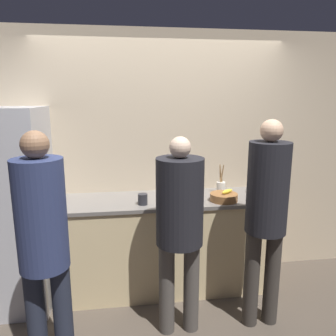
# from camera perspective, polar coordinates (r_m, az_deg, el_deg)

# --- Properties ---
(ground_plane) EXTENTS (14.00, 14.00, 0.00)m
(ground_plane) POSITION_cam_1_polar(r_m,az_deg,el_deg) (3.36, 0.37, -22.92)
(ground_plane) COLOR #4C4238
(wall_back) EXTENTS (5.20, 0.06, 2.60)m
(wall_back) POSITION_cam_1_polar(r_m,az_deg,el_deg) (3.48, -1.21, 1.74)
(wall_back) COLOR #C6B293
(wall_back) RESTS_ON ground_plane
(counter) EXTENTS (2.14, 0.66, 0.96)m
(counter) POSITION_cam_1_polar(r_m,az_deg,el_deg) (3.43, -0.52, -12.84)
(counter) COLOR beige
(counter) RESTS_ON ground_plane
(refrigerator) EXTENTS (0.71, 0.74, 1.85)m
(refrigerator) POSITION_cam_1_polar(r_m,az_deg,el_deg) (3.35, -25.99, -6.53)
(refrigerator) COLOR #B7B7BC
(refrigerator) RESTS_ON ground_plane
(person_left) EXTENTS (0.32, 0.32, 1.74)m
(person_left) POSITION_cam_1_polar(r_m,az_deg,el_deg) (2.33, -20.91, -11.78)
(person_left) COLOR #232838
(person_left) RESTS_ON ground_plane
(person_center) EXTENTS (0.37, 0.37, 1.65)m
(person_center) POSITION_cam_1_polar(r_m,az_deg,el_deg) (2.61, 2.03, -8.79)
(person_center) COLOR #4C4742
(person_center) RESTS_ON ground_plane
(person_right) EXTENTS (0.33, 0.33, 1.77)m
(person_right) POSITION_cam_1_polar(r_m,az_deg,el_deg) (2.80, 16.76, -6.78)
(person_right) COLOR #38332D
(person_right) RESTS_ON ground_plane
(fruit_bowl) EXTENTS (0.26, 0.26, 0.11)m
(fruit_bowl) POSITION_cam_1_polar(r_m,az_deg,el_deg) (3.20, 9.72, -4.99)
(fruit_bowl) COLOR brown
(fruit_bowl) RESTS_ON counter
(utensil_crock) EXTENTS (0.09, 0.09, 0.30)m
(utensil_crock) POSITION_cam_1_polar(r_m,az_deg,el_deg) (3.43, 9.19, -3.21)
(utensil_crock) COLOR silver
(utensil_crock) RESTS_ON counter
(bottle_amber) EXTENTS (0.08, 0.08, 0.25)m
(bottle_amber) POSITION_cam_1_polar(r_m,az_deg,el_deg) (3.46, 15.15, -2.89)
(bottle_amber) COLOR brown
(bottle_amber) RESTS_ON counter
(bottle_clear) EXTENTS (0.06, 0.06, 0.16)m
(bottle_clear) POSITION_cam_1_polar(r_m,az_deg,el_deg) (3.24, 3.42, -4.16)
(bottle_clear) COLOR silver
(bottle_clear) RESTS_ON counter
(cup_black) EXTENTS (0.09, 0.09, 0.10)m
(cup_black) POSITION_cam_1_polar(r_m,az_deg,el_deg) (3.05, -4.43, -5.44)
(cup_black) COLOR #28282D
(cup_black) RESTS_ON counter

